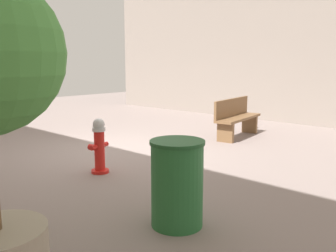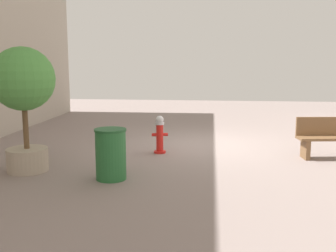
{
  "view_description": "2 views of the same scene",
  "coord_description": "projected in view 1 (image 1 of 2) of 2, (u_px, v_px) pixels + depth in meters",
  "views": [
    {
      "loc": [
        4.7,
        5.94,
        1.83
      ],
      "look_at": [
        0.44,
        2.05,
        0.83
      ],
      "focal_mm": 39.33,
      "sensor_mm": 36.0,
      "label": 1
    },
    {
      "loc": [
        -0.18,
        10.75,
        2.3
      ],
      "look_at": [
        0.71,
        2.51,
        0.92
      ],
      "focal_mm": 43.39,
      "sensor_mm": 36.0,
      "label": 2
    }
  ],
  "objects": [
    {
      "name": "ground_plane",
      "position": [
        110.0,
        151.0,
        7.68
      ],
      "size": [
        23.4,
        23.4,
        0.0
      ],
      "primitive_type": "plane",
      "color": "gray"
    },
    {
      "name": "trash_bin",
      "position": [
        177.0,
        183.0,
        4.11
      ],
      "size": [
        0.61,
        0.61,
        0.98
      ],
      "color": "#266633",
      "rests_on": "ground_plane"
    },
    {
      "name": "fire_hydrant",
      "position": [
        99.0,
        146.0,
        6.11
      ],
      "size": [
        0.4,
        0.37,
        0.92
      ],
      "color": "red",
      "rests_on": "ground_plane"
    },
    {
      "name": "bench_near",
      "position": [
        236.0,
        117.0,
        9.08
      ],
      "size": [
        1.83,
        0.68,
        0.95
      ],
      "color": "brown",
      "rests_on": "ground_plane"
    }
  ]
}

